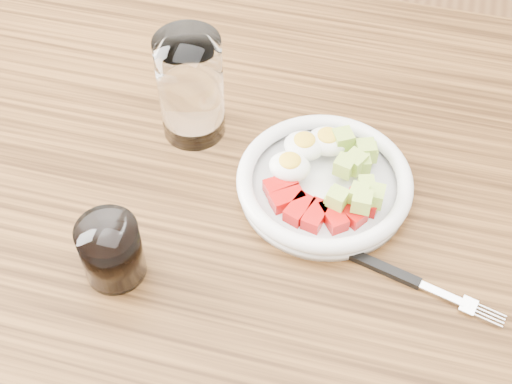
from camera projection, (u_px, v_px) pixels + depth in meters
dining_table at (262, 263)px, 0.91m from camera, size 1.50×0.90×0.77m
bowl at (324, 180)px, 0.84m from camera, size 0.21×0.21×0.05m
fork at (404, 277)px, 0.78m from camera, size 0.18×0.06×0.01m
water_glass at (191, 88)px, 0.87m from camera, size 0.08×0.08×0.14m
coffee_glass at (111, 251)px, 0.76m from camera, size 0.07×0.07×0.08m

